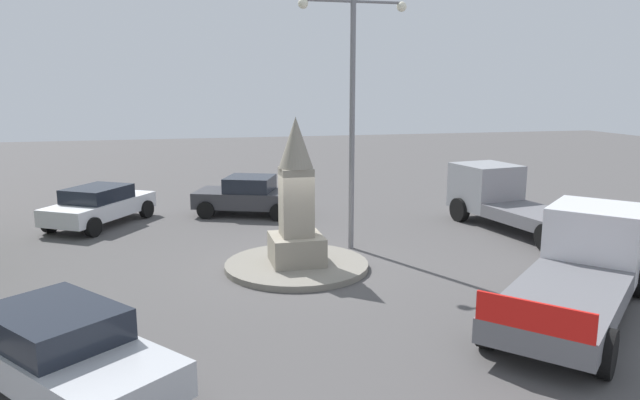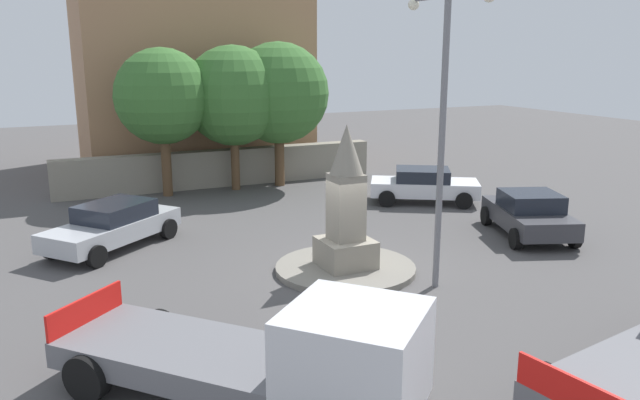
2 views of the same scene
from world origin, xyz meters
TOP-DOWN VIEW (x-y plane):
  - ground_plane at (0.00, 0.00)m, footprint 80.00×80.00m
  - traffic_island at (0.00, 0.00)m, footprint 3.79×3.79m
  - monument at (0.00, 0.00)m, footprint 1.35×1.35m
  - streetlamp at (1.95, 1.56)m, footprint 3.11×0.28m
  - car_silver_parked_left at (-4.82, -5.38)m, footprint 4.06×4.45m
  - car_white_waiting at (-5.67, 6.39)m, footprint 3.63×4.42m
  - car_dark_grey_far_side at (-0.46, 6.86)m, footprint 4.25×3.11m
  - truck_white_near_island at (5.55, -4.08)m, footprint 6.05×5.71m
  - stone_boundary_wall at (-12.13, 0.16)m, footprint 0.89×14.10m
  - corner_building at (-17.93, 0.24)m, footprint 8.74×10.64m
  - tree_near_wall at (-11.13, 0.46)m, footprint 4.16×4.16m
  - tree_mid_cluster at (-11.10, 2.48)m, footprint 4.34×4.34m
  - tree_far_corner at (-11.17, -2.45)m, footprint 3.83×3.83m

SIDE VIEW (x-z plane):
  - ground_plane at x=0.00m, z-range 0.00..0.00m
  - traffic_island at x=0.00m, z-range 0.00..0.16m
  - car_white_waiting at x=-5.67m, z-range 0.04..1.40m
  - car_silver_parked_left at x=-4.82m, z-range 0.03..1.41m
  - car_dark_grey_far_side at x=-0.46m, z-range 0.02..1.46m
  - stone_boundary_wall at x=-12.13m, z-range 0.00..1.60m
  - truck_white_near_island at x=5.55m, z-range -0.05..1.98m
  - monument at x=0.00m, z-range -0.15..3.68m
  - tree_near_wall at x=-11.13m, z-range 0.95..7.02m
  - tree_mid_cluster at x=-11.10m, z-range 0.93..7.15m
  - tree_far_corner at x=-11.17m, z-range 1.05..7.03m
  - streetlamp at x=1.95m, z-range 0.79..8.25m
  - corner_building at x=-17.93m, z-range 0.00..10.22m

